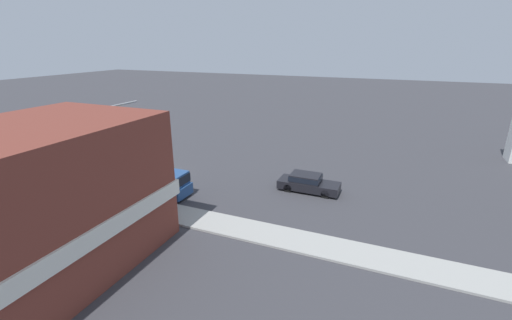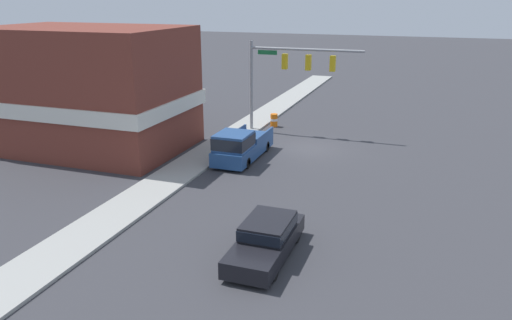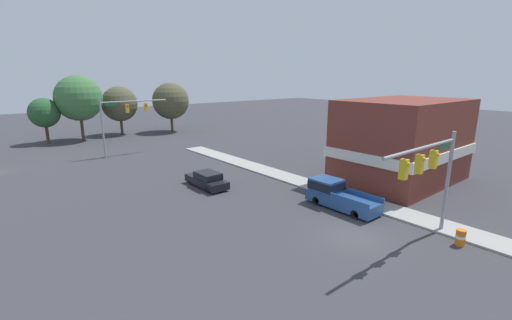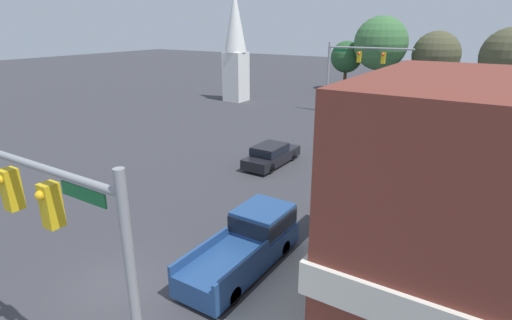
{
  "view_description": "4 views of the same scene",
  "coord_description": "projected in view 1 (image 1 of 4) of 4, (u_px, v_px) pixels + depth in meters",
  "views": [
    {
      "loc": [
        23.07,
        20.21,
        11.28
      ],
      "look_at": [
        -0.62,
        10.21,
        2.49
      ],
      "focal_mm": 24.0,
      "sensor_mm": 36.0,
      "label": 1
    },
    {
      "loc": [
        -7.18,
        30.41,
        9.48
      ],
      "look_at": [
        0.41,
        9.11,
        2.01
      ],
      "focal_mm": 35.0,
      "sensor_mm": 36.0,
      "label": 2
    },
    {
      "loc": [
        -17.18,
        -11.32,
        9.75
      ],
      "look_at": [
        0.18,
        9.69,
        3.05
      ],
      "focal_mm": 24.0,
      "sensor_mm": 36.0,
      "label": 3
    },
    {
      "loc": [
        10.85,
        -7.52,
        8.98
      ],
      "look_at": [
        -0.39,
        10.07,
        1.8
      ],
      "focal_mm": 28.0,
      "sensor_mm": 36.0,
      "label": 4
    }
  ],
  "objects": [
    {
      "name": "near_signal_assembly",
      "position": [
        96.0,
        125.0,
        28.77
      ],
      "size": [
        8.02,
        0.49,
        6.5
      ],
      "color": "gray",
      "rests_on": "ground"
    },
    {
      "name": "sidewalk_curb",
      "position": [
        102.0,
        198.0,
        26.21
      ],
      "size": [
        2.4,
        60.0,
        0.14
      ],
      "color": "#9E9E99",
      "rests_on": "ground"
    },
    {
      "name": "pickup_truck_parked",
      "position": [
        161.0,
        183.0,
        26.59
      ],
      "size": [
        1.99,
        5.7,
        1.98
      ],
      "color": "black",
      "rests_on": "ground"
    },
    {
      "name": "car_lead",
      "position": [
        308.0,
        182.0,
        27.34
      ],
      "size": [
        1.81,
        4.84,
        1.42
      ],
      "color": "black",
      "rests_on": "ground"
    },
    {
      "name": "corner_brick_building",
      "position": [
        31.0,
        206.0,
        16.65
      ],
      "size": [
        12.5,
        8.4,
        7.68
      ],
      "color": "brown",
      "rests_on": "ground"
    },
    {
      "name": "ground_plane",
      "position": [
        150.0,
        174.0,
        31.2
      ],
      "size": [
        200.0,
        200.0,
        0.0
      ],
      "primitive_type": "plane",
      "color": "#38383D"
    },
    {
      "name": "construction_barrel",
      "position": [
        75.0,
        176.0,
        29.4
      ],
      "size": [
        0.56,
        0.56,
        0.98
      ],
      "color": "orange",
      "rests_on": "ground"
    }
  ]
}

